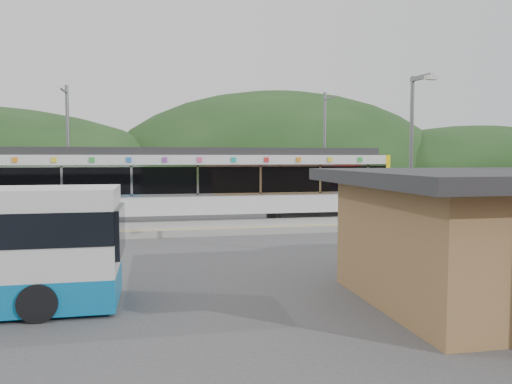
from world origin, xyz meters
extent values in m
plane|color=#4C4C4F|center=(0.00, 0.00, 0.00)|extent=(120.00, 120.00, 0.00)
ellipsoid|color=#1E3D19|center=(16.00, 54.00, 0.00)|extent=(52.00, 39.00, 26.00)
ellipsoid|color=#1E3D19|center=(45.00, 48.00, 0.00)|extent=(44.00, 33.00, 16.00)
cube|color=#9E9E99|center=(0.00, 3.30, 0.15)|extent=(26.00, 3.20, 0.30)
cube|color=yellow|center=(0.00, 2.00, 0.30)|extent=(26.00, 0.10, 0.01)
cube|color=black|center=(-7.17, 6.00, 0.30)|extent=(3.20, 2.20, 0.56)
cube|color=black|center=(4.83, 6.00, 0.30)|extent=(3.20, 2.20, 0.56)
cube|color=silver|center=(-1.17, 6.00, 1.04)|extent=(20.00, 2.90, 0.92)
cube|color=black|center=(-1.17, 6.00, 2.23)|extent=(20.00, 2.96, 1.45)
cube|color=silver|center=(-1.17, 4.50, 1.55)|extent=(20.00, 0.05, 0.10)
cube|color=silver|center=(-1.17, 4.50, 2.90)|extent=(20.00, 0.05, 0.10)
cube|color=silver|center=(-1.17, 6.00, 3.17)|extent=(20.00, 2.90, 0.45)
cube|color=#2D2D30|center=(-1.17, 6.00, 3.58)|extent=(19.40, 2.50, 0.36)
cube|color=yellow|center=(8.95, 6.00, 1.90)|extent=(0.24, 2.92, 3.00)
cube|color=silver|center=(-6.67, 4.50, 2.23)|extent=(0.10, 0.05, 1.35)
cube|color=silver|center=(-3.67, 4.50, 2.23)|extent=(0.10, 0.05, 1.35)
cube|color=silver|center=(-0.67, 4.50, 2.23)|extent=(0.10, 0.05, 1.35)
cube|color=silver|center=(2.33, 4.50, 2.23)|extent=(0.10, 0.05, 1.35)
cube|color=silver|center=(5.33, 4.50, 2.23)|extent=(0.10, 0.05, 1.35)
cube|color=silver|center=(7.83, 4.50, 2.23)|extent=(0.10, 0.05, 1.35)
cube|color=orange|center=(-8.57, 4.51, 3.18)|extent=(0.22, 0.04, 0.22)
cube|color=yellow|center=(-6.97, 4.51, 3.18)|extent=(0.22, 0.04, 0.22)
cube|color=green|center=(-5.37, 4.51, 3.18)|extent=(0.22, 0.04, 0.22)
cube|color=blue|center=(-3.77, 4.51, 3.18)|extent=(0.22, 0.04, 0.22)
cube|color=purple|center=(-2.17, 4.51, 3.18)|extent=(0.22, 0.04, 0.22)
cube|color=#E54C8C|center=(-0.57, 4.51, 3.18)|extent=(0.22, 0.04, 0.22)
cube|color=#19A5A5|center=(1.03, 4.51, 3.18)|extent=(0.22, 0.04, 0.22)
cube|color=red|center=(2.63, 4.51, 3.18)|extent=(0.22, 0.04, 0.22)
cube|color=orange|center=(4.23, 4.51, 3.18)|extent=(0.22, 0.04, 0.22)
cube|color=yellow|center=(5.83, 4.51, 3.18)|extent=(0.22, 0.04, 0.22)
cube|color=green|center=(7.43, 4.51, 3.18)|extent=(0.22, 0.04, 0.22)
cylinder|color=slate|center=(-7.00, 8.60, 3.50)|extent=(0.18, 0.18, 7.00)
cube|color=slate|center=(-7.00, 7.80, 6.60)|extent=(0.08, 1.80, 0.08)
cylinder|color=slate|center=(7.00, 8.60, 3.50)|extent=(0.18, 0.18, 7.00)
cube|color=slate|center=(7.00, 7.80, 6.60)|extent=(0.08, 1.80, 0.08)
cylinder|color=black|center=(-5.03, -7.31, 0.40)|extent=(0.80, 2.32, 0.79)
cylinder|color=slate|center=(4.97, -4.88, 2.87)|extent=(0.12, 0.12, 5.73)
cube|color=slate|center=(4.97, -5.31, 5.64)|extent=(0.23, 0.96, 0.12)
cube|color=silver|center=(4.97, -5.74, 5.56)|extent=(0.37, 0.22, 0.12)
camera|label=1|loc=(-2.77, -18.79, 3.30)|focal=35.00mm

